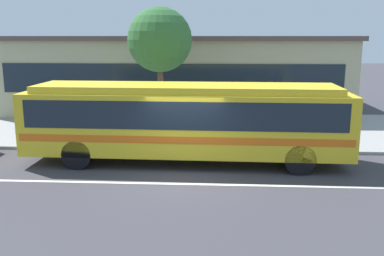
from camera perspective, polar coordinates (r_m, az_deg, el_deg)
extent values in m
plane|color=#3D3B41|center=(13.82, -1.09, -6.36)|extent=(120.00, 120.00, 0.00)
cube|color=#969694|center=(20.39, 0.37, -0.11)|extent=(60.00, 8.00, 0.12)
cube|color=silver|center=(13.07, -1.36, -7.46)|extent=(56.00, 0.16, 0.01)
cube|color=gold|center=(14.88, -0.84, 0.85)|extent=(11.20, 2.65, 2.10)
cube|color=gold|center=(14.69, -0.85, 5.33)|extent=(10.30, 2.34, 0.24)
cube|color=#19232D|center=(14.80, -0.84, 2.45)|extent=(10.53, 2.66, 0.92)
cube|color=#D55F14|center=(14.96, -0.83, -0.57)|extent=(10.98, 2.67, 0.24)
cube|color=#19232D|center=(15.31, 20.23, 2.02)|extent=(0.17, 2.12, 1.01)
cylinder|color=black|center=(16.25, 12.98, -2.02)|extent=(1.01, 0.30, 1.00)
cylinder|color=black|center=(14.22, 14.20, -4.10)|extent=(1.01, 0.30, 1.00)
cylinder|color=black|center=(16.81, -12.68, -1.53)|extent=(1.01, 0.30, 1.00)
cylinder|color=black|center=(14.86, -15.08, -3.45)|extent=(1.01, 0.30, 1.00)
cylinder|color=#30332B|center=(17.90, 17.86, -0.77)|extent=(0.14, 0.14, 0.90)
cylinder|color=#30332B|center=(17.95, 17.38, -0.70)|extent=(0.14, 0.14, 0.90)
cylinder|color=#524E5A|center=(17.79, 17.77, 1.55)|extent=(0.47, 0.47, 0.55)
sphere|color=#C4A78E|center=(17.72, 17.85, 2.79)|extent=(0.23, 0.23, 0.23)
cylinder|color=navy|center=(16.95, 2.21, -0.89)|extent=(0.14, 0.14, 0.89)
cylinder|color=navy|center=(16.94, 2.75, -0.91)|extent=(0.14, 0.14, 0.89)
cylinder|color=#A54CA2|center=(16.80, 2.50, 1.53)|extent=(0.36, 0.36, 0.57)
sphere|color=tan|center=(16.73, 2.51, 2.84)|extent=(0.21, 0.21, 0.21)
cylinder|color=#76614F|center=(17.10, 9.78, -1.08)|extent=(0.14, 0.14, 0.81)
cylinder|color=#76614F|center=(17.21, 10.17, -1.02)|extent=(0.14, 0.14, 0.81)
cylinder|color=#3372B3|center=(17.01, 10.06, 1.34)|extent=(0.48, 0.48, 0.64)
sphere|color=tan|center=(16.93, 10.12, 2.79)|extent=(0.23, 0.23, 0.23)
cylinder|color=gray|center=(17.04, 14.64, 1.14)|extent=(0.08, 0.08, 2.26)
cube|color=yellow|center=(16.89, 14.81, 4.24)|extent=(0.06, 0.44, 0.56)
cylinder|color=brown|center=(19.35, -4.19, 4.07)|extent=(0.26, 0.26, 3.12)
sphere|color=#316633|center=(19.17, -4.31, 11.66)|extent=(2.84, 2.84, 2.84)
cube|color=tan|center=(26.26, -1.85, 7.09)|extent=(18.83, 8.99, 4.16)
cube|color=#19232D|center=(21.76, -2.92, 6.59)|extent=(17.32, 0.04, 1.50)
cube|color=#4E403E|center=(26.15, -1.89, 11.89)|extent=(19.23, 9.39, 0.24)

